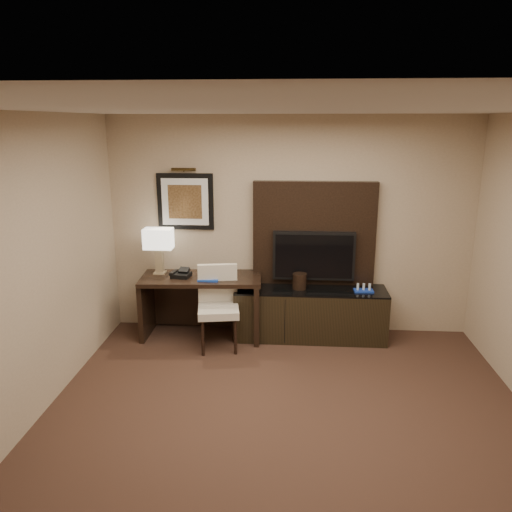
# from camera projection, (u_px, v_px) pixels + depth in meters

# --- Properties ---
(floor) EXTENTS (4.50, 5.00, 0.01)m
(floor) POSITION_uv_depth(u_px,v_px,m) (285.00, 447.00, 4.15)
(floor) COLOR #372118
(floor) RESTS_ON ground
(ceiling) EXTENTS (4.50, 5.00, 0.01)m
(ceiling) POSITION_uv_depth(u_px,v_px,m) (291.00, 109.00, 3.44)
(ceiling) COLOR silver
(ceiling) RESTS_ON wall_back
(wall_back) EXTENTS (4.50, 0.01, 2.70)m
(wall_back) POSITION_uv_depth(u_px,v_px,m) (290.00, 226.00, 6.20)
(wall_back) COLOR tan
(wall_back) RESTS_ON floor
(wall_left) EXTENTS (0.01, 5.00, 2.70)m
(wall_left) POSITION_uv_depth(u_px,v_px,m) (4.00, 286.00, 3.95)
(wall_left) COLOR tan
(wall_left) RESTS_ON floor
(desk) EXTENTS (1.49, 0.71, 0.78)m
(desk) POSITION_uv_depth(u_px,v_px,m) (202.00, 307.00, 6.19)
(desk) COLOR black
(desk) RESTS_ON floor
(credenza) EXTENTS (1.85, 0.52, 0.64)m
(credenza) POSITION_uv_depth(u_px,v_px,m) (310.00, 313.00, 6.17)
(credenza) COLOR black
(credenza) RESTS_ON floor
(tv_wall_panel) EXTENTS (1.50, 0.12, 1.30)m
(tv_wall_panel) POSITION_uv_depth(u_px,v_px,m) (314.00, 234.00, 6.15)
(tv_wall_panel) COLOR black
(tv_wall_panel) RESTS_ON wall_back
(tv) EXTENTS (1.00, 0.08, 0.60)m
(tv) POSITION_uv_depth(u_px,v_px,m) (314.00, 256.00, 6.11)
(tv) COLOR black
(tv) RESTS_ON tv_wall_panel
(artwork) EXTENTS (0.70, 0.04, 0.70)m
(artwork) POSITION_uv_depth(u_px,v_px,m) (185.00, 202.00, 6.19)
(artwork) COLOR black
(artwork) RESTS_ON wall_back
(picture_light) EXTENTS (0.04, 0.04, 0.30)m
(picture_light) POSITION_uv_depth(u_px,v_px,m) (184.00, 169.00, 6.05)
(picture_light) COLOR #3C2C13
(picture_light) RESTS_ON wall_back
(desk_chair) EXTENTS (0.55, 0.61, 0.98)m
(desk_chair) POSITION_uv_depth(u_px,v_px,m) (218.00, 309.00, 5.83)
(desk_chair) COLOR beige
(desk_chair) RESTS_ON floor
(table_lamp) EXTENTS (0.42, 0.30, 0.61)m
(table_lamp) POSITION_uv_depth(u_px,v_px,m) (159.00, 250.00, 6.14)
(table_lamp) COLOR #99845F
(table_lamp) RESTS_ON desk
(desk_phone) EXTENTS (0.24, 0.22, 0.11)m
(desk_phone) POSITION_uv_depth(u_px,v_px,m) (181.00, 273.00, 6.06)
(desk_phone) COLOR black
(desk_phone) RESTS_ON desk
(blue_folder) EXTENTS (0.25, 0.33, 0.02)m
(blue_folder) POSITION_uv_depth(u_px,v_px,m) (210.00, 277.00, 6.03)
(blue_folder) COLOR #1B45B2
(blue_folder) RESTS_ON desk
(book) EXTENTS (0.16, 0.04, 0.21)m
(book) POSITION_uv_depth(u_px,v_px,m) (207.00, 269.00, 6.01)
(book) COLOR #B7A990
(book) RESTS_ON desk
(ice_bucket) EXTENTS (0.20, 0.20, 0.19)m
(ice_bucket) POSITION_uv_depth(u_px,v_px,m) (300.00, 281.00, 6.07)
(ice_bucket) COLOR black
(ice_bucket) RESTS_ON credenza
(minibar_tray) EXTENTS (0.24, 0.15, 0.08)m
(minibar_tray) POSITION_uv_depth(u_px,v_px,m) (364.00, 288.00, 5.99)
(minibar_tray) COLOR #173398
(minibar_tray) RESTS_ON credenza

